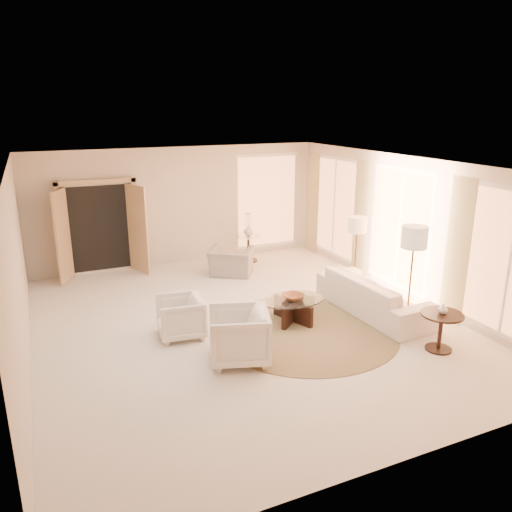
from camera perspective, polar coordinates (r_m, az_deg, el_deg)
name	(u,v)px	position (r m, az deg, el deg)	size (l,w,h in m)	color
room	(244,248)	(8.46, -1.37, 0.89)	(7.04, 8.04, 2.83)	silver
windows_right	(402,230)	(10.34, 16.35, 2.89)	(0.10, 6.40, 2.40)	#FFA366
window_back_corner	(267,201)	(12.90, 1.28, 6.26)	(1.70, 0.10, 2.40)	#FFA366
curtains_right	(372,223)	(11.00, 13.14, 3.68)	(0.06, 5.20, 2.60)	tan
french_doors	(100,229)	(11.70, -17.40, 2.95)	(1.95, 0.66, 2.16)	tan
area_rug	(305,330)	(8.74, 5.60, -8.43)	(3.19, 3.19, 0.01)	#453821
sofa	(374,295)	(9.53, 13.34, -4.33)	(2.43, 0.95, 0.71)	white
armchair_left	(180,315)	(8.45, -8.63, -6.68)	(0.74, 0.69, 0.76)	white
armchair_right	(239,333)	(7.57, -2.00, -8.80)	(0.87, 0.82, 0.90)	white
accent_chair	(231,257)	(11.33, -2.86, -0.16)	(0.94, 0.61, 0.83)	gray
coffee_table	(293,307)	(8.96, 4.24, -5.88)	(1.42, 1.42, 0.43)	black
end_table	(441,325)	(8.40, 20.38, -7.41)	(0.66, 0.66, 0.62)	black
side_table	(248,245)	(12.32, -0.87, 1.22)	(0.57, 0.57, 0.66)	#302519
floor_lamp_near	(357,228)	(10.41, 11.50, 3.15)	(0.38, 0.38, 1.55)	#302519
floor_lamp_far	(414,242)	(8.75, 17.61, 1.55)	(0.44, 0.44, 1.81)	#302519
bowl	(293,297)	(8.88, 4.27, -4.66)	(0.37, 0.37, 0.09)	brown
end_vase	(443,309)	(8.29, 20.57, -5.69)	(0.16, 0.16, 0.16)	silver
side_vase	(248,231)	(12.23, -0.88, 2.93)	(0.23, 0.23, 0.24)	silver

